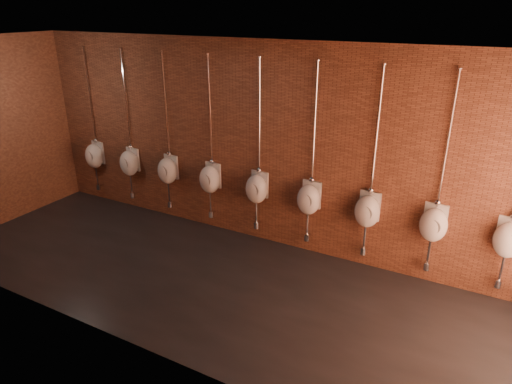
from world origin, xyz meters
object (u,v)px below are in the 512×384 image
urinal_4 (257,188)px  urinal_7 (434,224)px  urinal_0 (95,155)px  urinal_6 (367,210)px  urinal_2 (168,170)px  urinal_5 (309,198)px  urinal_1 (129,162)px  urinal_3 (210,178)px  urinal_8 (509,239)px

urinal_4 → urinal_7: same height
urinal_0 → urinal_6: bearing=0.0°
urinal_0 → urinal_2: (1.78, 0.00, 0.00)m
urinal_0 → urinal_5: 4.45m
urinal_1 → urinal_6: size_ratio=1.00×
urinal_0 → urinal_7: same height
urinal_0 → urinal_3: (2.67, 0.00, 0.00)m
urinal_0 → urinal_2: 1.78m
urinal_0 → urinal_3: 2.67m
urinal_0 → urinal_1: (0.89, 0.00, 0.00)m
urinal_1 → urinal_5: (3.56, 0.00, 0.00)m
urinal_5 → urinal_0: bearing=180.0°
urinal_0 → urinal_1: size_ratio=1.00×
urinal_1 → urinal_8: bearing=0.0°
urinal_1 → urinal_6: bearing=0.0°
urinal_1 → urinal_2: 0.89m
urinal_0 → urinal_7: 6.23m
urinal_3 → urinal_7: size_ratio=1.00×
urinal_3 → urinal_6: 2.67m
urinal_5 → urinal_4: bearing=180.0°
urinal_1 → urinal_4: size_ratio=1.00×
urinal_6 → urinal_7: size_ratio=1.00×
urinal_2 → urinal_5: (2.67, 0.00, 0.00)m
urinal_1 → urinal_3: bearing=0.0°
urinal_2 → urinal_8: (5.34, 0.00, 0.00)m
urinal_7 → urinal_2: bearing=180.0°
urinal_2 → urinal_5: 2.67m
urinal_1 → urinal_4: bearing=0.0°
urinal_6 → urinal_1: bearing=180.0°
urinal_2 → urinal_4: (1.78, 0.00, 0.00)m
urinal_8 → urinal_5: bearing=180.0°
urinal_5 → urinal_8: same height
urinal_1 → urinal_3: (1.78, 0.00, 0.00)m
urinal_7 → urinal_5: bearing=180.0°
urinal_3 → urinal_0: bearing=180.0°
urinal_0 → urinal_7: bearing=0.0°
urinal_2 → urinal_4: 1.78m
urinal_3 → urinal_7: 3.56m
urinal_2 → urinal_3: (0.89, 0.00, 0.00)m
urinal_1 → urinal_6: (4.45, 0.00, 0.00)m
urinal_2 → urinal_7: (4.45, 0.00, 0.00)m
urinal_0 → urinal_2: size_ratio=1.00×
urinal_5 → urinal_7: size_ratio=1.00×
urinal_3 → urinal_6: same height
urinal_0 → urinal_3: bearing=0.0°
urinal_6 → urinal_7: same height
urinal_3 → urinal_7: same height
urinal_1 → urinal_2: size_ratio=1.00×
urinal_4 → urinal_8: (3.56, 0.00, 0.00)m
urinal_0 → urinal_3: size_ratio=1.00×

